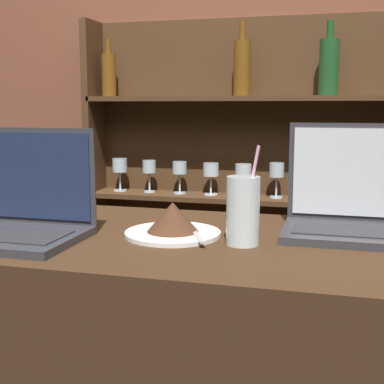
# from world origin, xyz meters

# --- Properties ---
(back_wall) EXTENTS (7.00, 0.06, 2.70)m
(back_wall) POSITION_xyz_m (0.00, 1.40, 1.35)
(back_wall) COLOR brown
(back_wall) RESTS_ON ground_plane
(back_shelf) EXTENTS (1.33, 0.18, 1.62)m
(back_shelf) POSITION_xyz_m (-0.06, 1.32, 0.85)
(back_shelf) COLOR #472D19
(back_shelf) RESTS_ON ground_plane
(laptop_near) EXTENTS (0.29, 0.24, 0.25)m
(laptop_near) POSITION_xyz_m (-0.39, 0.21, 1.02)
(laptop_near) COLOR #333338
(laptop_near) RESTS_ON bar_counter
(laptop_far) EXTENTS (0.31, 0.23, 0.26)m
(laptop_far) POSITION_xyz_m (0.34, 0.44, 1.03)
(laptop_far) COLOR #333338
(laptop_far) RESTS_ON bar_counter
(cake_plate) EXTENTS (0.22, 0.22, 0.08)m
(cake_plate) POSITION_xyz_m (-0.06, 0.31, 1.00)
(cake_plate) COLOR white
(cake_plate) RESTS_ON bar_counter
(water_glass) EXTENTS (0.07, 0.07, 0.22)m
(water_glass) POSITION_xyz_m (0.11, 0.27, 1.04)
(water_glass) COLOR silver
(water_glass) RESTS_ON bar_counter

